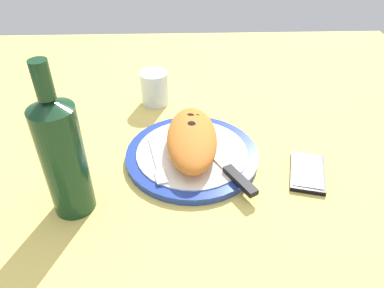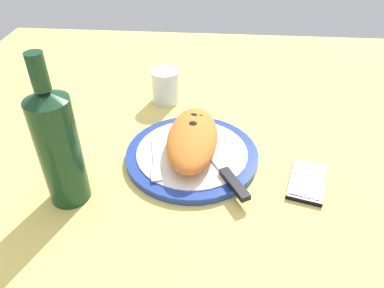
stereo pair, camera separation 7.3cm
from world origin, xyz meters
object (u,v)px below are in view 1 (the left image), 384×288
at_px(calzone, 191,138).
at_px(smartphone, 307,172).
at_px(knife, 230,171).
at_px(wine_bottle, 63,155).
at_px(plate, 192,155).
at_px(water_glass, 155,90).
at_px(fork, 157,164).

height_order(calzone, smartphone, calzone).
distance_m(calzone, knife, 0.12).
bearing_deg(wine_bottle, plate, 121.01).
distance_m(plate, wine_bottle, 0.28).
distance_m(smartphone, water_glass, 0.45).
bearing_deg(fork, knife, 78.48).
bearing_deg(wine_bottle, calzone, 123.03).
distance_m(smartphone, wine_bottle, 0.48).
bearing_deg(plate, fork, -59.36).
height_order(calzone, knife, calzone).
bearing_deg(smartphone, wine_bottle, -80.98).
relative_size(fork, wine_bottle, 0.51).
bearing_deg(knife, smartphone, 94.23).
height_order(fork, water_glass, water_glass).
height_order(knife, smartphone, knife).
xyz_separation_m(knife, wine_bottle, (0.06, -0.30, 0.10)).
bearing_deg(knife, wine_bottle, -78.40).
height_order(plate, fork, fork).
relative_size(calzone, wine_bottle, 0.79).
bearing_deg(fork, wine_bottle, -58.81).
height_order(smartphone, water_glass, water_glass).
bearing_deg(calzone, knife, 42.77).
bearing_deg(calzone, smartphone, 73.58).
xyz_separation_m(plate, fork, (0.04, -0.07, 0.01)).
relative_size(calzone, smartphone, 1.75).
relative_size(water_glass, wine_bottle, 0.30).
relative_size(smartphone, wine_bottle, 0.45).
xyz_separation_m(calzone, fork, (0.05, -0.07, -0.03)).
bearing_deg(smartphone, knife, -85.77).
xyz_separation_m(knife, water_glass, (-0.31, -0.16, 0.01)).
bearing_deg(water_glass, knife, 27.78).
bearing_deg(plate, water_glass, -159.29).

